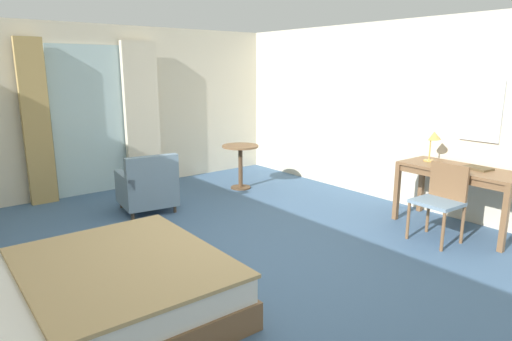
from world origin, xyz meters
The scene contains 14 objects.
ground centered at (0.00, 0.00, -0.05)m, with size 6.56×7.71×0.10m, color #426084.
wall_back centered at (0.00, 3.59, 1.29)m, with size 6.16×0.12×2.59m, color beige.
wall_right centered at (3.02, 0.00, 1.29)m, with size 0.12×7.31×2.59m, color beige.
balcony_glass_door centered at (-0.31, 3.51, 1.14)m, with size 1.15×0.02×2.28m, color silver.
curtain_panel_left centered at (-1.11, 3.41, 1.18)m, with size 0.36×0.10×2.35m, color tan.
curtain_panel_right centered at (0.48, 3.41, 1.18)m, with size 0.57×0.10×2.35m, color beige.
bed centered at (-1.80, -0.21, 0.24)m, with size 2.27×1.78×0.88m.
writing_desk centered at (2.58, -0.89, 0.68)m, with size 0.64×1.41×0.77m.
desk_chair centered at (2.08, -0.94, 0.51)m, with size 0.45×0.50×0.88m.
desk_lamp centered at (2.65, -0.47, 1.07)m, with size 0.18×0.17×0.39m.
closed_book centered at (2.65, -1.05, 0.79)m, with size 0.20×0.30×0.02m, color brown.
armchair_by_window centered at (-0.08, 2.10, 0.33)m, with size 0.79×0.79×0.82m.
round_cafe_table centered at (1.63, 2.27, 0.52)m, with size 0.59×0.59×0.72m.
wall_mirror centered at (2.94, -0.89, 1.43)m, with size 0.02×0.48×0.73m.
Camera 1 is at (-2.55, -3.40, 1.94)m, focal length 31.05 mm.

